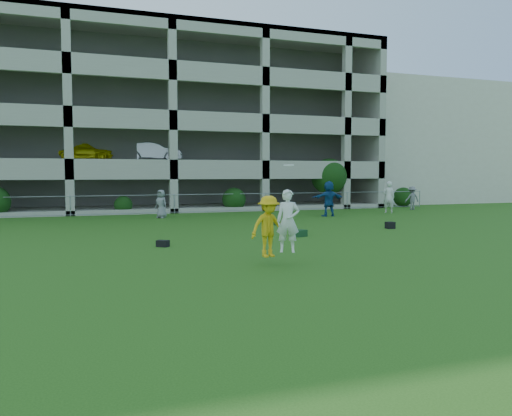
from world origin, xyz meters
name	(u,v)px	position (x,y,z in m)	size (l,w,h in m)	color
ground	(304,270)	(0.00, 0.00, 0.00)	(100.00, 100.00, 0.00)	#235114
stucco_building	(404,146)	(23.00, 28.00, 5.00)	(16.00, 14.00, 10.00)	beige
bystander_c	(161,204)	(-1.23, 16.16, 0.78)	(0.76, 0.50, 1.56)	gray
bystander_d	(329,199)	(8.05, 14.15, 1.01)	(1.88, 0.60, 2.03)	navy
bystander_e	(389,197)	(12.73, 15.12, 0.98)	(0.72, 0.47, 1.97)	silver
bystander_f	(412,198)	(15.77, 16.89, 0.79)	(1.02, 0.58, 1.57)	slate
bag_black_b	(163,244)	(-2.78, 5.26, 0.11)	(0.40, 0.25, 0.22)	black
bag_green_c	(300,233)	(2.70, 6.24, 0.13)	(0.50, 0.35, 0.26)	#163D1C
crate_d	(390,225)	(7.66, 7.49, 0.15)	(0.35, 0.35, 0.30)	black
bag_green_g	(273,222)	(3.30, 10.66, 0.12)	(0.50, 0.30, 0.25)	#13341E
frisbee_contest	(274,225)	(-0.50, 0.83, 1.10)	(1.30, 1.14, 2.49)	yellow
parking_garage	(154,127)	(-0.01, 27.70, 6.01)	(30.00, 14.00, 12.00)	#9E998C
fence	(174,204)	(0.00, 19.00, 0.61)	(36.06, 0.06, 1.20)	gray
shrub_row	(242,188)	(4.59, 19.70, 1.51)	(34.38, 2.52, 3.50)	#163D11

